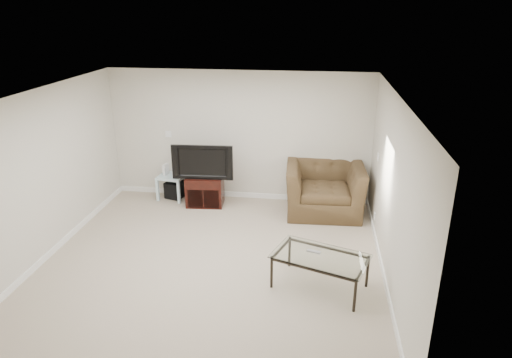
# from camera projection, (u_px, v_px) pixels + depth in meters

# --- Properties ---
(floor) EXTENTS (5.00, 5.00, 0.00)m
(floor) POSITION_uv_depth(u_px,v_px,m) (212.00, 262.00, 6.83)
(floor) COLOR tan
(floor) RESTS_ON ground
(ceiling) EXTENTS (5.00, 5.00, 0.00)m
(ceiling) POSITION_uv_depth(u_px,v_px,m) (206.00, 95.00, 5.94)
(ceiling) COLOR white
(ceiling) RESTS_ON ground
(wall_back) EXTENTS (5.00, 0.02, 2.50)m
(wall_back) POSITION_uv_depth(u_px,v_px,m) (239.00, 137.00, 8.70)
(wall_back) COLOR silver
(wall_back) RESTS_ON ground
(wall_left) EXTENTS (0.02, 5.00, 2.50)m
(wall_left) POSITION_uv_depth(u_px,v_px,m) (43.00, 176.00, 6.70)
(wall_left) COLOR silver
(wall_left) RESTS_ON ground
(wall_right) EXTENTS (0.02, 5.00, 2.50)m
(wall_right) POSITION_uv_depth(u_px,v_px,m) (392.00, 194.00, 6.07)
(wall_right) COLOR silver
(wall_right) RESTS_ON ground
(plate_back) EXTENTS (0.12, 0.02, 0.12)m
(plate_back) POSITION_uv_depth(u_px,v_px,m) (168.00, 134.00, 8.86)
(plate_back) COLOR white
(plate_back) RESTS_ON wall_back
(plate_right_switch) EXTENTS (0.02, 0.09, 0.13)m
(plate_right_switch) POSITION_uv_depth(u_px,v_px,m) (378.00, 157.00, 7.55)
(plate_right_switch) COLOR white
(plate_right_switch) RESTS_ON wall_right
(plate_right_outlet) EXTENTS (0.02, 0.08, 0.12)m
(plate_right_outlet) POSITION_uv_depth(u_px,v_px,m) (375.00, 216.00, 7.61)
(plate_right_outlet) COLOR white
(plate_right_outlet) RESTS_ON wall_right
(tv_stand) EXTENTS (0.72, 0.53, 0.57)m
(tv_stand) POSITION_uv_depth(u_px,v_px,m) (205.00, 190.00, 8.70)
(tv_stand) COLOR black
(tv_stand) RESTS_ON floor
(dvd_player) EXTENTS (0.43, 0.32, 0.06)m
(dvd_player) POSITION_uv_depth(u_px,v_px,m) (204.00, 182.00, 8.60)
(dvd_player) COLOR black
(dvd_player) RESTS_ON tv_stand
(television) EXTENTS (1.06, 0.27, 0.65)m
(television) POSITION_uv_depth(u_px,v_px,m) (203.00, 161.00, 8.46)
(television) COLOR black
(television) RESTS_ON tv_stand
(side_table) EXTENTS (0.56, 0.56, 0.48)m
(side_table) POSITION_uv_depth(u_px,v_px,m) (173.00, 186.00, 9.02)
(side_table) COLOR #C9ECF9
(side_table) RESTS_ON floor
(subwoofer) EXTENTS (0.40, 0.40, 0.32)m
(subwoofer) POSITION_uv_depth(u_px,v_px,m) (175.00, 189.00, 9.06)
(subwoofer) COLOR black
(subwoofer) RESTS_ON floor
(game_console) EXTENTS (0.09, 0.17, 0.22)m
(game_console) POSITION_uv_depth(u_px,v_px,m) (166.00, 170.00, 8.91)
(game_console) COLOR white
(game_console) RESTS_ON side_table
(game_case) EXTENTS (0.06, 0.14, 0.19)m
(game_case) POSITION_uv_depth(u_px,v_px,m) (174.00, 171.00, 8.87)
(game_case) COLOR silver
(game_case) RESTS_ON side_table
(recliner) EXTENTS (1.43, 0.96, 1.22)m
(recliner) POSITION_uv_depth(u_px,v_px,m) (325.00, 181.00, 8.30)
(recliner) COLOR #4A351F
(recliner) RESTS_ON floor
(coffee_table) EXTENTS (1.39, 1.06, 0.48)m
(coffee_table) POSITION_uv_depth(u_px,v_px,m) (320.00, 272.00, 6.14)
(coffee_table) COLOR black
(coffee_table) RESTS_ON floor
(remote) EXTENTS (0.20, 0.11, 0.02)m
(remote) POSITION_uv_depth(u_px,v_px,m) (314.00, 252.00, 6.13)
(remote) COLOR #B2B2B7
(remote) RESTS_ON coffee_table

